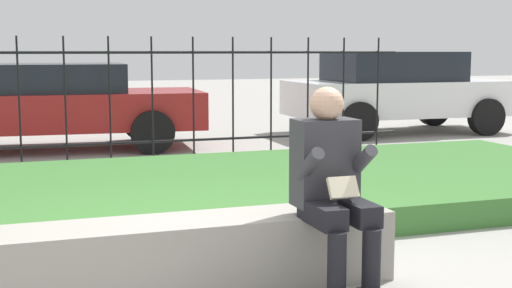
{
  "coord_description": "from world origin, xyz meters",
  "views": [
    {
      "loc": [
        -1.15,
        -4.12,
        1.47
      ],
      "look_at": [
        0.86,
        1.7,
        0.66
      ],
      "focal_mm": 50.0,
      "sensor_mm": 36.0,
      "label": 1
    }
  ],
  "objects_px": {
    "person_seated_reader": "(332,181)",
    "car_parked_center": "(53,103)",
    "car_parked_right": "(398,90)",
    "stone_bench": "(164,262)"
  },
  "relations": [
    {
      "from": "person_seated_reader",
      "to": "stone_bench",
      "type": "bearing_deg",
      "value": 164.93
    },
    {
      "from": "person_seated_reader",
      "to": "car_parked_center",
      "type": "bearing_deg",
      "value": 99.89
    },
    {
      "from": "stone_bench",
      "to": "person_seated_reader",
      "type": "xyz_separation_m",
      "value": [
        0.99,
        -0.27,
        0.48
      ]
    },
    {
      "from": "person_seated_reader",
      "to": "car_parked_center",
      "type": "distance_m",
      "value": 7.15
    },
    {
      "from": "car_parked_right",
      "to": "car_parked_center",
      "type": "xyz_separation_m",
      "value": [
        -5.94,
        -0.24,
        -0.07
      ]
    },
    {
      "from": "stone_bench",
      "to": "car_parked_right",
      "type": "relative_size",
      "value": 0.73
    },
    {
      "from": "person_seated_reader",
      "to": "car_parked_right",
      "type": "distance_m",
      "value": 8.68
    },
    {
      "from": "stone_bench",
      "to": "car_parked_right",
      "type": "distance_m",
      "value": 9.06
    },
    {
      "from": "car_parked_right",
      "to": "stone_bench",
      "type": "bearing_deg",
      "value": -128.03
    },
    {
      "from": "person_seated_reader",
      "to": "car_parked_right",
      "type": "relative_size",
      "value": 0.31
    }
  ]
}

